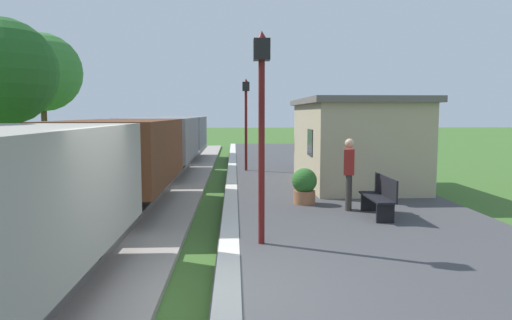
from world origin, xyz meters
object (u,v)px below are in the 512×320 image
Objects in this scene: bench_near_hut at (380,196)px; station_hut at (353,141)px; potted_planter at (304,185)px; tree_field_left at (42,72)px; freight_train at (146,149)px; tree_trackside_far at (2,72)px; lamp_post_far at (246,107)px; person_waiting at (349,171)px; lamp_post_near at (262,99)px; bench_down_platform at (310,156)px.

station_hut is at bearing 82.48° from bench_near_hut.
tree_field_left is (-11.22, 12.05, 3.85)m from potted_planter.
freight_train is 5.37m from tree_trackside_far.
lamp_post_far is at bearing 45.90° from freight_train.
tree_trackside_far is 0.87× the size of tree_field_left.
person_waiting is 3.94m from lamp_post_near.
station_hut is at bearing -82.10° from bench_down_platform.
lamp_post_far is at bearing 90.00° from lamp_post_near.
potted_planter reaches higher than bench_near_hut.
lamp_post_near is 10.78m from lamp_post_far.
person_waiting is at bearing -93.34° from bench_down_platform.
potted_planter is at bearing -100.19° from bench_down_platform.
lamp_post_near is at bearing -116.01° from station_hut.
bench_down_platform is 0.88× the size of person_waiting.
lamp_post_far is at bearing 107.58° from bench_near_hut.
bench_near_hut is (-0.66, -4.98, -0.93)m from station_hut.
tree_field_left is (-6.54, 8.38, 3.17)m from freight_train.
lamp_post_near is at bearing -44.12° from tree_trackside_far.
person_waiting is 0.26× the size of tree_field_left.
tree_trackside_far reaches higher than station_hut.
potted_planter is (-2.12, -3.39, -0.93)m from station_hut.
bench_down_platform is 3.60m from lamp_post_far.
lamp_post_far is at bearing -58.70° from person_waiting.
lamp_post_far is at bearing 19.98° from tree_trackside_far.
tree_field_left is (-9.92, 15.68, 1.77)m from lamp_post_near.
station_hut is 5.11m from bench_near_hut.
potted_planter is at bearing -38.11° from freight_train.
lamp_post_near reaches higher than bench_down_platform.
lamp_post_far is at bearing 100.36° from potted_planter.
lamp_post_far is (-2.77, -0.98, 2.08)m from bench_down_platform.
tree_trackside_far reaches higher than person_waiting.
station_hut is 3.87× the size of bench_down_platform.
lamp_post_far reaches higher than person_waiting.
person_waiting is at bearing -41.57° from potted_planter.
lamp_post_far is at bearing -26.30° from tree_field_left.
freight_train is 8.16m from lamp_post_near.
bench_down_platform is 0.41× the size of lamp_post_near.
tree_trackside_far is (-10.86, -3.92, 3.19)m from bench_down_platform.
station_hut reaches higher than bench_near_hut.
bench_near_hut is 12.71m from tree_trackside_far.
station_hut is 1.57× the size of lamp_post_far.
bench_near_hut is at bearing -40.57° from freight_train.
lamp_post_near is at bearing -57.70° from tree_field_left.
tree_trackside_far is (-8.09, -2.94, 1.11)m from lamp_post_far.
bench_down_platform is (6.14, 4.46, -0.68)m from freight_train.
lamp_post_near and lamp_post_far have the same top height.
lamp_post_near is at bearing -109.81° from potted_planter.
tree_trackside_far is at bearing 155.85° from potted_planter.
bench_down_platform is at bearing 79.81° from potted_planter.
person_waiting is 0.30× the size of tree_trackside_far.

